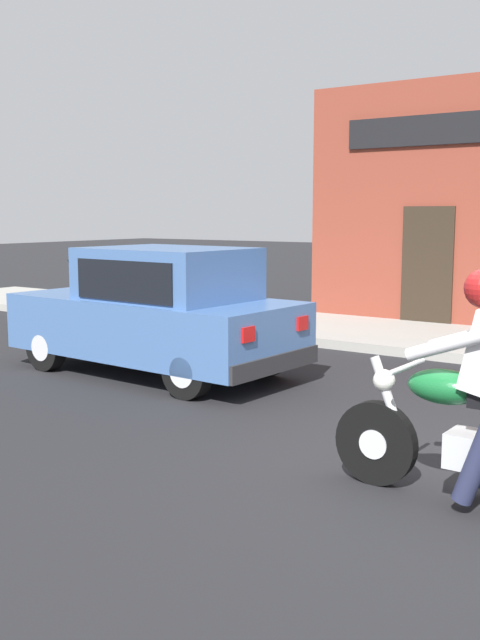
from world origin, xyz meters
TOP-DOWN VIEW (x-y plane):
  - sidewalk_curb at (5.28, 3.00)m, footprint 2.60×22.00m
  - motorcycle_with_rider at (-0.74, -0.07)m, footprint 0.56×2.02m
  - car_hatchback at (1.24, 4.50)m, footprint 1.83×3.86m

SIDE VIEW (x-z plane):
  - sidewalk_curb at x=5.28m, z-range 0.00..0.14m
  - motorcycle_with_rider at x=-0.74m, z-range -0.13..1.49m
  - car_hatchback at x=1.24m, z-range -0.02..1.55m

